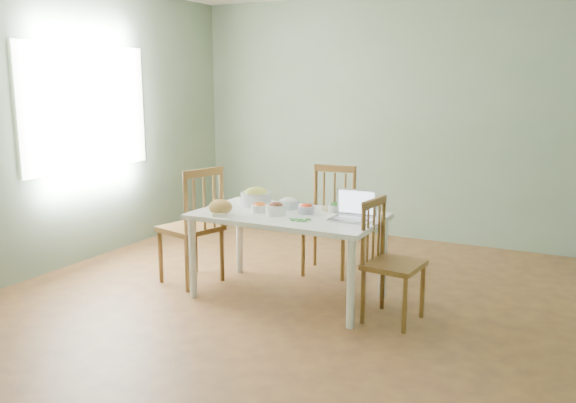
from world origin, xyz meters
The scene contains 20 objects.
floor centered at (0.00, 0.00, 0.00)m, with size 5.00×5.00×0.00m, color #523220.
wall_back centered at (0.00, 2.50, 1.35)m, with size 5.00×0.00×2.70m, color gray.
wall_front centered at (0.00, -2.50, 1.35)m, with size 5.00×0.00×2.70m, color gray.
wall_left centered at (-2.50, 0.00, 1.35)m, with size 0.00×5.00×2.70m, color gray.
window_left centered at (-2.48, 0.30, 1.50)m, with size 0.04×1.60×1.20m, color white.
dining_table centered at (-0.22, 0.17, 0.35)m, with size 1.50×0.84×0.70m, color white, non-canonical shape.
chair_far centered at (-0.18, 0.90, 0.49)m, with size 0.44×0.41×0.98m, color #503618, non-canonical shape.
chair_left centered at (-1.16, 0.12, 0.52)m, with size 0.46×0.43×1.03m, color #503618, non-canonical shape.
chair_right centered at (0.70, 0.08, 0.45)m, with size 0.40×0.38×0.90m, color #503618, non-canonical shape.
bread_boule centered at (-0.69, -0.11, 0.76)m, with size 0.19×0.19×0.12m, color #C08E40.
butter_stick centered at (-0.64, -0.19, 0.72)m, with size 0.11×0.03×0.03m, color beige.
bowl_squash centered at (-0.62, 0.34, 0.78)m, with size 0.26×0.26×0.15m, color tan, non-canonical shape.
bowl_carrot centered at (-0.46, 0.12, 0.74)m, with size 0.14×0.14×0.08m, color #D95A16, non-canonical shape.
bowl_onion centered at (-0.30, 0.34, 0.75)m, with size 0.17×0.17×0.09m, color white, non-canonical shape.
bowl_mushroom centered at (-0.28, 0.07, 0.75)m, with size 0.16×0.16×0.10m, color #4B2017, non-canonical shape.
bowl_redpep centered at (-0.09, 0.24, 0.74)m, with size 0.13×0.13×0.08m, color red, non-canonical shape.
bowl_broccoli centered at (0.09, 0.41, 0.74)m, with size 0.12×0.12×0.08m, color #06340A, non-canonical shape.
flatbread centered at (0.05, 0.47, 0.71)m, with size 0.21×0.21×0.02m, color tan.
basil_bunch centered at (-0.04, 0.00, 0.71)m, with size 0.19×0.19×0.02m, color #1E4A18, non-canonical shape.
laptop centered at (0.32, 0.18, 0.81)m, with size 0.32×0.25×0.22m, color silver, non-canonical shape.
Camera 1 is at (1.89, -3.94, 1.72)m, focal length 36.74 mm.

